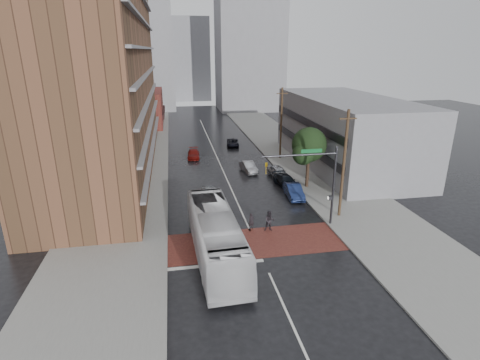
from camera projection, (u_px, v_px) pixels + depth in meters
name	position (u px, v px, depth m)	size (l,w,h in m)	color
ground	(257.00, 245.00, 29.86)	(160.00, 160.00, 0.00)	black
crosswalk	(255.00, 242.00, 30.32)	(14.00, 5.00, 0.02)	brown
sidewalk_west	(135.00, 164.00, 51.14)	(9.00, 90.00, 0.15)	gray
sidewalk_east	(296.00, 156.00, 55.00)	(9.00, 90.00, 0.15)	gray
apartment_block	(102.00, 57.00, 45.22)	(10.00, 44.00, 28.00)	brown
storefront_west	(143.00, 108.00, 76.89)	(8.00, 16.00, 7.00)	maroon
building_east	(345.00, 132.00, 49.73)	(11.00, 26.00, 9.00)	gray
distant_tower_west	(136.00, 45.00, 94.75)	(18.00, 16.00, 32.00)	gray
distant_tower_east	(249.00, 36.00, 93.21)	(16.00, 14.00, 36.00)	gray
distant_tower_center	(189.00, 60.00, 114.21)	(12.00, 10.00, 24.00)	gray
street_tree	(309.00, 147.00, 40.91)	(4.20, 4.10, 6.90)	#332319
signal_mast	(318.00, 175.00, 31.60)	(6.50, 0.30, 7.20)	#2D2D33
utility_pole_near	(344.00, 164.00, 33.36)	(1.60, 0.26, 10.00)	#473321
utility_pole_far	(281.00, 123.00, 51.95)	(1.60, 0.26, 10.00)	#473321
transit_bus	(216.00, 236.00, 27.65)	(2.99, 12.76, 3.55)	silver
pedestrian_a	(251.00, 221.00, 32.44)	(0.52, 0.34, 1.43)	black
pedestrian_b	(270.00, 221.00, 32.00)	(0.90, 0.70, 1.85)	black
car_travel_a	(212.00, 195.00, 38.32)	(1.67, 4.14, 1.41)	#A3A6AA
car_travel_b	(249.00, 167.00, 47.62)	(1.39, 3.98, 1.31)	#A9AAB1
car_travel_c	(193.00, 154.00, 53.88)	(1.67, 4.10, 1.19)	maroon
suv_travel	(233.00, 143.00, 60.56)	(1.86, 4.04, 1.12)	black
car_parked_near	(294.00, 191.00, 39.38)	(1.49, 4.28, 1.41)	#16234D
car_parked_mid	(286.00, 181.00, 42.57)	(1.78, 4.38, 1.27)	black
car_parked_far	(278.00, 172.00, 45.64)	(1.63, 4.06, 1.38)	#A8ABAF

